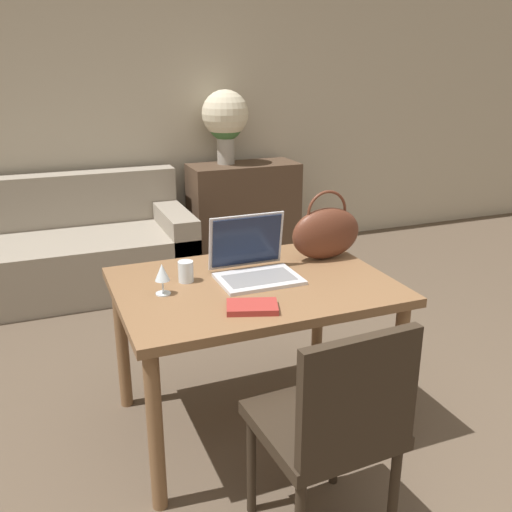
{
  "coord_description": "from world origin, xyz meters",
  "views": [
    {
      "loc": [
        -0.86,
        -1.56,
        1.65
      ],
      "look_at": [
        0.01,
        0.61,
        0.84
      ],
      "focal_mm": 40.0,
      "sensor_mm": 36.0,
      "label": 1
    }
  ],
  "objects_px": {
    "couch": "(55,254)",
    "flower_vase": "(225,119)",
    "chair": "(334,423)",
    "drinking_glass": "(186,271)",
    "handbag": "(326,232)",
    "laptop": "(253,261)",
    "wine_glass": "(162,274)"
  },
  "relations": [
    {
      "from": "couch",
      "to": "wine_glass",
      "type": "height_order",
      "value": "wine_glass"
    },
    {
      "from": "couch",
      "to": "handbag",
      "type": "height_order",
      "value": "handbag"
    },
    {
      "from": "laptop",
      "to": "flower_vase",
      "type": "height_order",
      "value": "flower_vase"
    },
    {
      "from": "couch",
      "to": "flower_vase",
      "type": "relative_size",
      "value": 3.3
    },
    {
      "from": "chair",
      "to": "flower_vase",
      "type": "height_order",
      "value": "flower_vase"
    },
    {
      "from": "drinking_glass",
      "to": "flower_vase",
      "type": "relative_size",
      "value": 0.16
    },
    {
      "from": "couch",
      "to": "flower_vase",
      "type": "distance_m",
      "value": 1.72
    },
    {
      "from": "chair",
      "to": "laptop",
      "type": "height_order",
      "value": "laptop"
    },
    {
      "from": "drinking_glass",
      "to": "flower_vase",
      "type": "height_order",
      "value": "flower_vase"
    },
    {
      "from": "chair",
      "to": "laptop",
      "type": "bearing_deg",
      "value": 83.66
    },
    {
      "from": "chair",
      "to": "drinking_glass",
      "type": "height_order",
      "value": "chair"
    },
    {
      "from": "couch",
      "to": "handbag",
      "type": "xyz_separation_m",
      "value": [
        1.2,
        -1.94,
        0.57
      ]
    },
    {
      "from": "chair",
      "to": "drinking_glass",
      "type": "relative_size",
      "value": 9.42
    },
    {
      "from": "drinking_glass",
      "to": "laptop",
      "type": "bearing_deg",
      "value": -7.36
    },
    {
      "from": "laptop",
      "to": "drinking_glass",
      "type": "distance_m",
      "value": 0.31
    },
    {
      "from": "drinking_glass",
      "to": "handbag",
      "type": "bearing_deg",
      "value": 3.56
    },
    {
      "from": "chair",
      "to": "couch",
      "type": "distance_m",
      "value": 2.98
    },
    {
      "from": "couch",
      "to": "laptop",
      "type": "relative_size",
      "value": 5.54
    },
    {
      "from": "chair",
      "to": "handbag",
      "type": "xyz_separation_m",
      "value": [
        0.46,
        0.93,
        0.35
      ]
    },
    {
      "from": "laptop",
      "to": "drinking_glass",
      "type": "xyz_separation_m",
      "value": [
        -0.3,
        0.04,
        -0.02
      ]
    },
    {
      "from": "laptop",
      "to": "wine_glass",
      "type": "distance_m",
      "value": 0.43
    },
    {
      "from": "chair",
      "to": "handbag",
      "type": "height_order",
      "value": "handbag"
    },
    {
      "from": "couch",
      "to": "wine_glass",
      "type": "distance_m",
      "value": 2.19
    },
    {
      "from": "laptop",
      "to": "flower_vase",
      "type": "relative_size",
      "value": 0.6
    },
    {
      "from": "handbag",
      "to": "wine_glass",
      "type": "bearing_deg",
      "value": -169.96
    },
    {
      "from": "wine_glass",
      "to": "flower_vase",
      "type": "relative_size",
      "value": 0.22
    },
    {
      "from": "laptop",
      "to": "handbag",
      "type": "height_order",
      "value": "handbag"
    },
    {
      "from": "chair",
      "to": "drinking_glass",
      "type": "distance_m",
      "value": 0.96
    },
    {
      "from": "flower_vase",
      "to": "wine_glass",
      "type": "bearing_deg",
      "value": -114.85
    },
    {
      "from": "drinking_glass",
      "to": "handbag",
      "type": "distance_m",
      "value": 0.72
    },
    {
      "from": "laptop",
      "to": "wine_glass",
      "type": "relative_size",
      "value": 2.65
    },
    {
      "from": "couch",
      "to": "handbag",
      "type": "bearing_deg",
      "value": -58.27
    }
  ]
}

